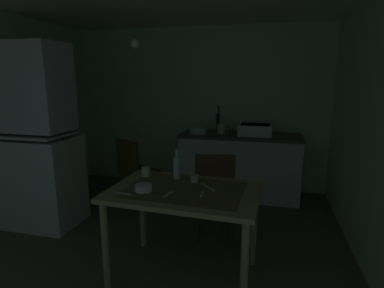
{
  "coord_description": "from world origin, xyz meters",
  "views": [
    {
      "loc": [
        1.02,
        -2.84,
        1.65
      ],
      "look_at": [
        0.3,
        0.13,
        0.99
      ],
      "focal_mm": 28.99,
      "sensor_mm": 36.0,
      "label": 1
    }
  ],
  "objects_px": {
    "hutch_cabinet": "(36,143)",
    "sink_basin": "(255,130)",
    "teacup_cream": "(195,178)",
    "chair_far_side": "(215,195)",
    "serving_bowl_wide": "(144,188)",
    "hand_pump": "(218,121)",
    "dining_table": "(184,201)",
    "mixing_bowl_counter": "(198,130)",
    "glass_bottle": "(177,167)",
    "chair_by_counter": "(135,170)"
  },
  "relations": [
    {
      "from": "hand_pump",
      "to": "glass_bottle",
      "type": "relative_size",
      "value": 1.46
    },
    {
      "from": "teacup_cream",
      "to": "mixing_bowl_counter",
      "type": "bearing_deg",
      "value": 101.59
    },
    {
      "from": "serving_bowl_wide",
      "to": "glass_bottle",
      "type": "xyz_separation_m",
      "value": [
        0.17,
        0.36,
        0.08
      ]
    },
    {
      "from": "chair_far_side",
      "to": "teacup_cream",
      "type": "distance_m",
      "value": 0.52
    },
    {
      "from": "serving_bowl_wide",
      "to": "chair_by_counter",
      "type": "bearing_deg",
      "value": 116.74
    },
    {
      "from": "hutch_cabinet",
      "to": "dining_table",
      "type": "relative_size",
      "value": 1.62
    },
    {
      "from": "hand_pump",
      "to": "glass_bottle",
      "type": "bearing_deg",
      "value": -92.84
    },
    {
      "from": "chair_far_side",
      "to": "chair_by_counter",
      "type": "bearing_deg",
      "value": 150.31
    },
    {
      "from": "hutch_cabinet",
      "to": "chair_by_counter",
      "type": "height_order",
      "value": "hutch_cabinet"
    },
    {
      "from": "hand_pump",
      "to": "teacup_cream",
      "type": "height_order",
      "value": "hand_pump"
    },
    {
      "from": "teacup_cream",
      "to": "glass_bottle",
      "type": "relative_size",
      "value": 0.27
    },
    {
      "from": "glass_bottle",
      "to": "sink_basin",
      "type": "bearing_deg",
      "value": 70.38
    },
    {
      "from": "chair_by_counter",
      "to": "teacup_cream",
      "type": "bearing_deg",
      "value": -45.89
    },
    {
      "from": "mixing_bowl_counter",
      "to": "hand_pump",
      "type": "bearing_deg",
      "value": 19.99
    },
    {
      "from": "chair_by_counter",
      "to": "teacup_cream",
      "type": "xyz_separation_m",
      "value": [
        1.03,
        -1.07,
        0.32
      ]
    },
    {
      "from": "sink_basin",
      "to": "serving_bowl_wide",
      "type": "relative_size",
      "value": 3.18
    },
    {
      "from": "hutch_cabinet",
      "to": "sink_basin",
      "type": "relative_size",
      "value": 4.55
    },
    {
      "from": "sink_basin",
      "to": "teacup_cream",
      "type": "relative_size",
      "value": 6.2
    },
    {
      "from": "dining_table",
      "to": "serving_bowl_wide",
      "type": "distance_m",
      "value": 0.34
    },
    {
      "from": "glass_bottle",
      "to": "hand_pump",
      "type": "bearing_deg",
      "value": 87.16
    },
    {
      "from": "hand_pump",
      "to": "chair_by_counter",
      "type": "xyz_separation_m",
      "value": [
        -0.95,
        -0.73,
        -0.57
      ]
    },
    {
      "from": "sink_basin",
      "to": "glass_bottle",
      "type": "relative_size",
      "value": 1.65
    },
    {
      "from": "mixing_bowl_counter",
      "to": "serving_bowl_wide",
      "type": "bearing_deg",
      "value": -89.92
    },
    {
      "from": "chair_far_side",
      "to": "chair_by_counter",
      "type": "xyz_separation_m",
      "value": [
        -1.14,
        0.65,
        -0.02
      ]
    },
    {
      "from": "serving_bowl_wide",
      "to": "teacup_cream",
      "type": "height_order",
      "value": "teacup_cream"
    },
    {
      "from": "chair_far_side",
      "to": "glass_bottle",
      "type": "bearing_deg",
      "value": -128.05
    },
    {
      "from": "teacup_cream",
      "to": "glass_bottle",
      "type": "xyz_separation_m",
      "value": [
        -0.17,
        0.06,
        0.08
      ]
    },
    {
      "from": "dining_table",
      "to": "hutch_cabinet",
      "type": "bearing_deg",
      "value": 163.0
    },
    {
      "from": "serving_bowl_wide",
      "to": "dining_table",
      "type": "bearing_deg",
      "value": 17.2
    },
    {
      "from": "mixing_bowl_counter",
      "to": "chair_by_counter",
      "type": "xyz_separation_m",
      "value": [
        -0.69,
        -0.63,
        -0.44
      ]
    },
    {
      "from": "dining_table",
      "to": "teacup_cream",
      "type": "xyz_separation_m",
      "value": [
        0.04,
        0.2,
        0.13
      ]
    },
    {
      "from": "hand_pump",
      "to": "glass_bottle",
      "type": "height_order",
      "value": "hand_pump"
    },
    {
      "from": "teacup_cream",
      "to": "dining_table",
      "type": "bearing_deg",
      "value": -100.66
    },
    {
      "from": "sink_basin",
      "to": "mixing_bowl_counter",
      "type": "distance_m",
      "value": 0.78
    },
    {
      "from": "hutch_cabinet",
      "to": "glass_bottle",
      "type": "bearing_deg",
      "value": -10.03
    },
    {
      "from": "teacup_cream",
      "to": "glass_bottle",
      "type": "height_order",
      "value": "glass_bottle"
    },
    {
      "from": "sink_basin",
      "to": "serving_bowl_wide",
      "type": "distance_m",
      "value": 2.2
    },
    {
      "from": "serving_bowl_wide",
      "to": "teacup_cream",
      "type": "xyz_separation_m",
      "value": [
        0.35,
        0.3,
        0.01
      ]
    },
    {
      "from": "teacup_cream",
      "to": "glass_bottle",
      "type": "distance_m",
      "value": 0.2
    },
    {
      "from": "chair_far_side",
      "to": "glass_bottle",
      "type": "height_order",
      "value": "glass_bottle"
    },
    {
      "from": "serving_bowl_wide",
      "to": "mixing_bowl_counter",
      "type": "bearing_deg",
      "value": 90.08
    },
    {
      "from": "sink_basin",
      "to": "hand_pump",
      "type": "relative_size",
      "value": 1.13
    },
    {
      "from": "dining_table",
      "to": "glass_bottle",
      "type": "distance_m",
      "value": 0.36
    },
    {
      "from": "mixing_bowl_counter",
      "to": "teacup_cream",
      "type": "height_order",
      "value": "mixing_bowl_counter"
    },
    {
      "from": "chair_far_side",
      "to": "teacup_cream",
      "type": "bearing_deg",
      "value": -104.6
    },
    {
      "from": "chair_by_counter",
      "to": "teacup_cream",
      "type": "relative_size",
      "value": 12.53
    },
    {
      "from": "chair_far_side",
      "to": "teacup_cream",
      "type": "height_order",
      "value": "chair_far_side"
    },
    {
      "from": "hand_pump",
      "to": "serving_bowl_wide",
      "type": "distance_m",
      "value": 2.13
    },
    {
      "from": "hutch_cabinet",
      "to": "teacup_cream",
      "type": "bearing_deg",
      "value": -10.78
    },
    {
      "from": "hutch_cabinet",
      "to": "sink_basin",
      "type": "xyz_separation_m",
      "value": [
        2.31,
        1.39,
        0.02
      ]
    }
  ]
}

